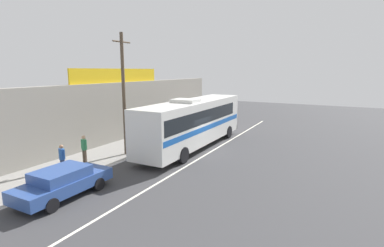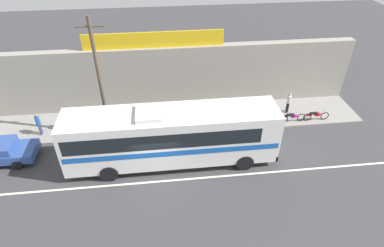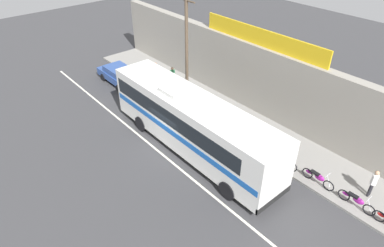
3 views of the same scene
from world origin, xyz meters
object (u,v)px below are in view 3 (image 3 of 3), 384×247
(motorcycle_purple, at_px, (318,177))
(parked_car, at_px, (119,75))
(intercity_bus, at_px, (191,121))
(motorcycle_green, at_px, (283,159))
(motorcycle_blue, at_px, (356,200))
(pedestrian_by_curb, at_px, (156,70))
(pedestrian_far_left, at_px, (172,76))
(pedestrian_far_right, at_px, (374,182))
(utility_pole, at_px, (187,51))

(motorcycle_purple, bearing_deg, parked_car, -174.00)
(intercity_bus, bearing_deg, parked_car, 173.33)
(parked_car, distance_m, motorcycle_green, 15.22)
(motorcycle_blue, height_order, motorcycle_green, same)
(motorcycle_green, xyz_separation_m, pedestrian_by_curb, (-13.27, 0.73, 0.52))
(intercity_bus, relative_size, pedestrian_by_curb, 7.61)
(pedestrian_far_left, xyz_separation_m, pedestrian_far_right, (15.77, 0.41, -0.07))
(intercity_bus, distance_m, pedestrian_by_curb, 9.41)
(pedestrian_far_left, relative_size, pedestrian_far_right, 1.07)
(pedestrian_far_left, bearing_deg, motorcycle_blue, -3.15)
(pedestrian_far_right, bearing_deg, parked_car, -171.00)
(motorcycle_green, bearing_deg, motorcycle_blue, 2.37)
(intercity_bus, height_order, pedestrian_by_curb, intercity_bus)
(motorcycle_blue, bearing_deg, parked_car, -174.65)
(parked_car, relative_size, motorcycle_green, 2.38)
(parked_car, xyz_separation_m, utility_pole, (6.48, 1.83, 3.54))
(utility_pole, xyz_separation_m, motorcycle_purple, (10.76, -0.02, -3.72))
(intercity_bus, xyz_separation_m, motorcycle_blue, (8.84, 3.04, -1.50))
(intercity_bus, height_order, motorcycle_purple, intercity_bus)
(motorcycle_green, bearing_deg, parked_car, -173.83)
(intercity_bus, distance_m, pedestrian_far_right, 9.97)
(intercity_bus, distance_m, parked_car, 10.66)
(pedestrian_far_left, height_order, pedestrian_by_curb, pedestrian_far_left)
(pedestrian_far_right, relative_size, pedestrian_by_curb, 1.01)
(motorcycle_blue, height_order, pedestrian_far_left, pedestrian_far_left)
(motorcycle_purple, height_order, pedestrian_far_right, pedestrian_far_right)
(motorcycle_purple, distance_m, pedestrian_by_curb, 15.39)
(motorcycle_blue, relative_size, motorcycle_green, 1.01)
(motorcycle_purple, xyz_separation_m, pedestrian_far_left, (-13.56, 0.86, 0.60))
(pedestrian_far_left, distance_m, pedestrian_by_curb, 1.84)
(pedestrian_far_left, bearing_deg, pedestrian_far_right, 1.47)
(motorcycle_purple, xyz_separation_m, pedestrian_by_curb, (-15.38, 0.56, 0.52))
(utility_pole, distance_m, motorcycle_blue, 13.39)
(motorcycle_blue, bearing_deg, motorcycle_purple, 180.00)
(utility_pole, distance_m, pedestrian_by_curb, 5.65)
(motorcycle_green, bearing_deg, pedestrian_by_curb, 176.84)
(intercity_bus, xyz_separation_m, motorcycle_purple, (6.73, 3.04, -1.50))
(motorcycle_purple, bearing_deg, intercity_bus, -155.70)
(intercity_bus, height_order, pedestrian_far_right, intercity_bus)
(motorcycle_green, bearing_deg, intercity_bus, -148.24)
(motorcycle_green, bearing_deg, pedestrian_far_left, 174.83)
(motorcycle_purple, height_order, motorcycle_green, same)
(motorcycle_green, height_order, pedestrian_far_left, pedestrian_far_left)
(motorcycle_purple, height_order, motorcycle_blue, same)
(utility_pole, distance_m, pedestrian_far_left, 4.28)
(intercity_bus, xyz_separation_m, pedestrian_by_curb, (-8.64, 3.60, -0.99))
(parked_car, relative_size, motorcycle_purple, 2.38)
(motorcycle_green, distance_m, pedestrian_far_right, 4.57)
(motorcycle_purple, bearing_deg, pedestrian_by_curb, 177.92)
(utility_pole, bearing_deg, motorcycle_blue, -0.08)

